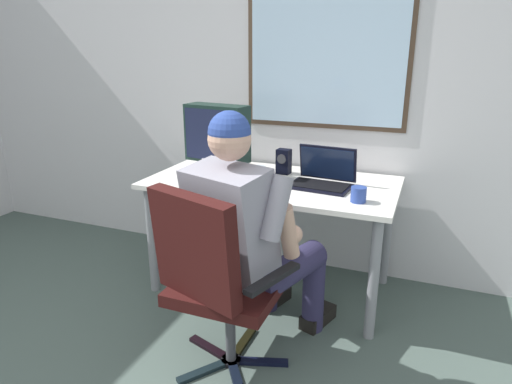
{
  "coord_description": "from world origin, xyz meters",
  "views": [
    {
      "loc": [
        1.12,
        -0.42,
        1.5
      ],
      "look_at": [
        0.29,
        1.66,
        0.77
      ],
      "focal_mm": 31.45,
      "sensor_mm": 36.0,
      "label": 1
    }
  ],
  "objects_px": {
    "desk_speaker": "(284,161)",
    "person_seated": "(251,233)",
    "crt_monitor": "(217,135)",
    "coffee_mug": "(359,195)",
    "wine_glass": "(259,175)",
    "laptop": "(323,175)",
    "office_chair": "(214,274)",
    "desk": "(272,195)"
  },
  "relations": [
    {
      "from": "desk",
      "to": "office_chair",
      "type": "xyz_separation_m",
      "value": [
        0.04,
        -0.88,
        -0.1
      ]
    },
    {
      "from": "coffee_mug",
      "to": "desk",
      "type": "bearing_deg",
      "value": 159.4
    },
    {
      "from": "crt_monitor",
      "to": "laptop",
      "type": "bearing_deg",
      "value": 1.08
    },
    {
      "from": "crt_monitor",
      "to": "desk_speaker",
      "type": "bearing_deg",
      "value": 24.12
    },
    {
      "from": "wine_glass",
      "to": "desk_speaker",
      "type": "xyz_separation_m",
      "value": [
        0.02,
        0.4,
        -0.01
      ]
    },
    {
      "from": "office_chair",
      "to": "laptop",
      "type": "bearing_deg",
      "value": 73.24
    },
    {
      "from": "laptop",
      "to": "crt_monitor",
      "type": "bearing_deg",
      "value": -178.92
    },
    {
      "from": "wine_glass",
      "to": "coffee_mug",
      "type": "distance_m",
      "value": 0.56
    },
    {
      "from": "office_chair",
      "to": "desk_speaker",
      "type": "distance_m",
      "value": 1.09
    },
    {
      "from": "office_chair",
      "to": "coffee_mug",
      "type": "distance_m",
      "value": 0.87
    },
    {
      "from": "desk_speaker",
      "to": "laptop",
      "type": "bearing_deg",
      "value": -28.18
    },
    {
      "from": "office_chair",
      "to": "desk_speaker",
      "type": "relative_size",
      "value": 5.9
    },
    {
      "from": "desk_speaker",
      "to": "coffee_mug",
      "type": "distance_m",
      "value": 0.67
    },
    {
      "from": "desk",
      "to": "laptop",
      "type": "distance_m",
      "value": 0.35
    },
    {
      "from": "laptop",
      "to": "wine_glass",
      "type": "xyz_separation_m",
      "value": [
        -0.31,
        -0.24,
        0.04
      ]
    },
    {
      "from": "office_chair",
      "to": "crt_monitor",
      "type": "xyz_separation_m",
      "value": [
        -0.41,
        0.88,
        0.44
      ]
    },
    {
      "from": "desk",
      "to": "crt_monitor",
      "type": "relative_size",
      "value": 3.39
    },
    {
      "from": "crt_monitor",
      "to": "wine_glass",
      "type": "height_order",
      "value": "crt_monitor"
    },
    {
      "from": "laptop",
      "to": "desk_speaker",
      "type": "xyz_separation_m",
      "value": [
        -0.3,
        0.16,
        0.02
      ]
    },
    {
      "from": "coffee_mug",
      "to": "office_chair",
      "type": "bearing_deg",
      "value": -127.52
    },
    {
      "from": "desk",
      "to": "coffee_mug",
      "type": "xyz_separation_m",
      "value": [
        0.56,
        -0.21,
        0.13
      ]
    },
    {
      "from": "office_chair",
      "to": "laptop",
      "type": "relative_size",
      "value": 2.53
    },
    {
      "from": "desk",
      "to": "desk_speaker",
      "type": "xyz_separation_m",
      "value": [
        0.01,
        0.18,
        0.17
      ]
    },
    {
      "from": "desk",
      "to": "wine_glass",
      "type": "relative_size",
      "value": 10.52
    },
    {
      "from": "wine_glass",
      "to": "coffee_mug",
      "type": "bearing_deg",
      "value": 1.03
    },
    {
      "from": "desk_speaker",
      "to": "coffee_mug",
      "type": "height_order",
      "value": "desk_speaker"
    },
    {
      "from": "laptop",
      "to": "coffee_mug",
      "type": "bearing_deg",
      "value": -43.07
    },
    {
      "from": "crt_monitor",
      "to": "person_seated",
      "type": "bearing_deg",
      "value": -52.43
    },
    {
      "from": "desk",
      "to": "coffee_mug",
      "type": "height_order",
      "value": "coffee_mug"
    },
    {
      "from": "desk_speaker",
      "to": "person_seated",
      "type": "bearing_deg",
      "value": -82.83
    },
    {
      "from": "office_chair",
      "to": "crt_monitor",
      "type": "height_order",
      "value": "crt_monitor"
    },
    {
      "from": "crt_monitor",
      "to": "laptop",
      "type": "distance_m",
      "value": 0.71
    },
    {
      "from": "office_chair",
      "to": "wine_glass",
      "type": "bearing_deg",
      "value": 93.81
    },
    {
      "from": "crt_monitor",
      "to": "wine_glass",
      "type": "relative_size",
      "value": 3.1
    },
    {
      "from": "wine_glass",
      "to": "coffee_mug",
      "type": "height_order",
      "value": "wine_glass"
    },
    {
      "from": "crt_monitor",
      "to": "coffee_mug",
      "type": "bearing_deg",
      "value": -13.08
    },
    {
      "from": "desk_speaker",
      "to": "coffee_mug",
      "type": "bearing_deg",
      "value": -35.58
    },
    {
      "from": "laptop",
      "to": "office_chair",
      "type": "bearing_deg",
      "value": -106.76
    },
    {
      "from": "desk",
      "to": "office_chair",
      "type": "relative_size",
      "value": 1.6
    },
    {
      "from": "desk",
      "to": "wine_glass",
      "type": "distance_m",
      "value": 0.29
    },
    {
      "from": "office_chair",
      "to": "wine_glass",
      "type": "distance_m",
      "value": 0.72
    },
    {
      "from": "desk",
      "to": "laptop",
      "type": "height_order",
      "value": "laptop"
    }
  ]
}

